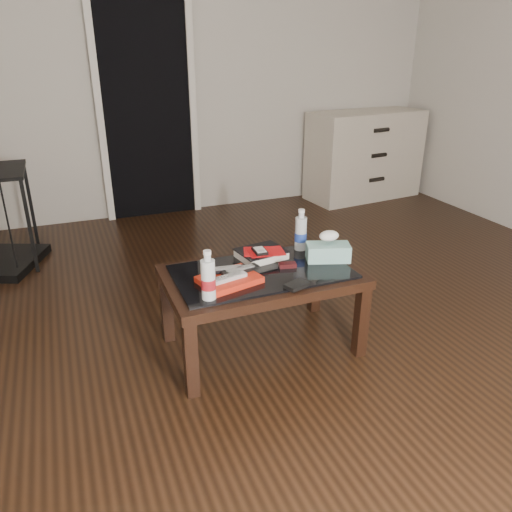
{
  "coord_description": "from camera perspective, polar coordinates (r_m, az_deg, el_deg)",
  "views": [
    {
      "loc": [
        -1.2,
        -2.24,
        1.55
      ],
      "look_at": [
        -0.34,
        -0.07,
        0.55
      ],
      "focal_mm": 35.0,
      "sensor_mm": 36.0,
      "label": 1
    }
  ],
  "objects": [
    {
      "name": "water_bottle_left",
      "position": [
        2.27,
        -5.5,
        -2.17
      ],
      "size": [
        0.08,
        0.08,
        0.24
      ],
      "primitive_type": "cylinder",
      "rotation": [
        0.0,
        0.0,
        -0.23
      ],
      "color": "silver",
      "rests_on": "coffee_table"
    },
    {
      "name": "remote_black_front",
      "position": [
        2.49,
        -1.78,
        -1.61
      ],
      "size": [
        0.21,
        0.1,
        0.02
      ],
      "primitive_type": "cube",
      "rotation": [
        0.0,
        0.0,
        0.23
      ],
      "color": "black",
      "rests_on": "magazines"
    },
    {
      "name": "ipod",
      "position": [
        2.67,
        0.45,
        0.61
      ],
      "size": [
        0.07,
        0.11,
        0.02
      ],
      "primitive_type": "cube",
      "rotation": [
        0.0,
        0.0,
        -0.06
      ],
      "color": "black",
      "rests_on": "dvd_mailers"
    },
    {
      "name": "textbook",
      "position": [
        2.73,
        0.6,
        0.25
      ],
      "size": [
        0.28,
        0.24,
        0.05
      ],
      "primitive_type": "cube",
      "rotation": [
        0.0,
        0.0,
        0.16
      ],
      "color": "black",
      "rests_on": "coffee_table"
    },
    {
      "name": "tissue_box",
      "position": [
        2.72,
        8.23,
        0.44
      ],
      "size": [
        0.26,
        0.19,
        0.09
      ],
      "primitive_type": "cube",
      "rotation": [
        0.0,
        0.0,
        -0.34
      ],
      "color": "teal",
      "rests_on": "coffee_table"
    },
    {
      "name": "remote_black_back",
      "position": [
        2.51,
        -3.39,
        -1.52
      ],
      "size": [
        0.2,
        0.08,
        0.02
      ],
      "primitive_type": "cube",
      "rotation": [
        0.0,
        0.0,
        -0.13
      ],
      "color": "black",
      "rests_on": "magazines"
    },
    {
      "name": "flip_phone",
      "position": [
        2.63,
        3.61,
        -1.04
      ],
      "size": [
        0.1,
        0.06,
        0.02
      ],
      "primitive_type": "cube",
      "rotation": [
        0.0,
        0.0,
        -0.21
      ],
      "color": "black",
      "rests_on": "coffee_table"
    },
    {
      "name": "magazines",
      "position": [
        2.46,
        -3.07,
        -2.69
      ],
      "size": [
        0.32,
        0.27,
        0.03
      ],
      "primitive_type": "cube",
      "rotation": [
        0.0,
        0.0,
        0.24
      ],
      "color": "red",
      "rests_on": "coffee_table"
    },
    {
      "name": "water_bottle_right",
      "position": [
        2.82,
        5.15,
        3.03
      ],
      "size": [
        0.08,
        0.08,
        0.24
      ],
      "primitive_type": "cylinder",
      "rotation": [
        0.0,
        0.0,
        -0.23
      ],
      "color": "silver",
      "rests_on": "coffee_table"
    },
    {
      "name": "dresser",
      "position": [
        5.49,
        12.27,
        11.19
      ],
      "size": [
        1.25,
        0.63,
        0.9
      ],
      "rotation": [
        0.0,
        0.0,
        0.11
      ],
      "color": "beige",
      "rests_on": "ground"
    },
    {
      "name": "room_shell",
      "position": [
        2.54,
        7.31,
        24.65
      ],
      "size": [
        5.0,
        5.0,
        5.0
      ],
      "color": "beige",
      "rests_on": "ground"
    },
    {
      "name": "wallet",
      "position": [
        2.42,
        4.71,
        -3.31
      ],
      "size": [
        0.14,
        0.11,
        0.02
      ],
      "primitive_type": "cube",
      "rotation": [
        0.0,
        0.0,
        0.35
      ],
      "color": "black",
      "rests_on": "coffee_table"
    },
    {
      "name": "ground",
      "position": [
        2.98,
        5.72,
        -8.28
      ],
      "size": [
        5.0,
        5.0,
        0.0
      ],
      "primitive_type": "plane",
      "color": "black",
      "rests_on": "ground"
    },
    {
      "name": "remote_silver",
      "position": [
        2.42,
        -3.29,
        -2.5
      ],
      "size": [
        0.21,
        0.09,
        0.02
      ],
      "primitive_type": "cube",
      "rotation": [
        0.0,
        0.0,
        0.23
      ],
      "color": "#B9B8BD",
      "rests_on": "magazines"
    },
    {
      "name": "coffee_table",
      "position": [
        2.61,
        0.65,
        -2.97
      ],
      "size": [
        1.0,
        0.6,
        0.46
      ],
      "color": "black",
      "rests_on": "ground"
    },
    {
      "name": "doorway",
      "position": [
        4.8,
        -12.38,
        16.46
      ],
      "size": [
        0.9,
        0.08,
        2.07
      ],
      "color": "black",
      "rests_on": "ground"
    },
    {
      "name": "dvd_mailers",
      "position": [
        2.69,
        0.63,
        0.56
      ],
      "size": [
        0.22,
        0.19,
        0.01
      ],
      "primitive_type": "cube",
      "rotation": [
        0.0,
        0.0,
        -0.32
      ],
      "color": "#B00B0E",
      "rests_on": "textbook"
    }
  ]
}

